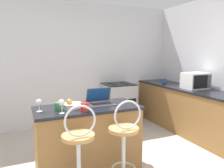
% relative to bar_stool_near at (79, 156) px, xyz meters
% --- Properties ---
extents(wall_back, '(12.00, 0.06, 2.60)m').
position_rel_bar_stool_near_xyz_m(wall_back, '(0.57, 2.56, 0.79)').
color(wall_back, silver).
rests_on(wall_back, ground_plane).
extents(breakfast_bar, '(1.32, 0.61, 0.88)m').
position_rel_bar_stool_near_xyz_m(breakfast_bar, '(0.26, 0.53, -0.07)').
color(breakfast_bar, olive).
rests_on(breakfast_bar, ground_plane).
extents(counter_right, '(0.67, 3.19, 0.88)m').
position_rel_bar_stool_near_xyz_m(counter_right, '(2.51, 0.95, -0.07)').
color(counter_right, olive).
rests_on(counter_right, ground_plane).
extents(bar_stool_near, '(0.40, 0.40, 1.07)m').
position_rel_bar_stool_near_xyz_m(bar_stool_near, '(0.00, 0.00, 0.00)').
color(bar_stool_near, silver).
rests_on(bar_stool_near, ground_plane).
extents(bar_stool_far, '(0.40, 0.40, 1.07)m').
position_rel_bar_stool_near_xyz_m(bar_stool_far, '(0.52, 0.00, 0.00)').
color(bar_stool_far, silver).
rests_on(bar_stool_far, ground_plane).
extents(laptop, '(0.34, 0.28, 0.21)m').
position_rel_bar_stool_near_xyz_m(laptop, '(0.46, 0.60, 0.43)').
color(laptop, '#47474C').
rests_on(laptop, breakfast_bar).
extents(microwave, '(0.47, 0.34, 0.30)m').
position_rel_bar_stool_near_xyz_m(microwave, '(2.55, 1.05, 0.53)').
color(microwave, white).
rests_on(microwave, counter_right).
extents(stove_range, '(0.64, 0.61, 0.89)m').
position_rel_bar_stool_near_xyz_m(stove_range, '(1.48, 2.21, -0.07)').
color(stove_range, '#9EA3A8').
rests_on(stove_range, ground_plane).
extents(mug_green, '(0.09, 0.07, 0.09)m').
position_rel_bar_stool_near_xyz_m(mug_green, '(-0.12, 0.51, 0.42)').
color(mug_green, '#338447').
rests_on(mug_green, breakfast_bar).
extents(mug_red, '(0.10, 0.08, 0.10)m').
position_rel_bar_stool_near_xyz_m(mug_red, '(0.16, 0.33, 0.43)').
color(mug_red, red).
rests_on(mug_red, breakfast_bar).
extents(wine_glass_tall, '(0.07, 0.07, 0.15)m').
position_rel_bar_stool_near_xyz_m(wine_glass_tall, '(-0.33, 0.52, 0.48)').
color(wine_glass_tall, silver).
rests_on(wine_glass_tall, breakfast_bar).
extents(fruit_bowl, '(0.25, 0.25, 0.11)m').
position_rel_bar_stool_near_xyz_m(fruit_bowl, '(0.07, 0.55, 0.41)').
color(fruit_bowl, silver).
rests_on(fruit_bowl, breakfast_bar).
extents(wine_glass_short, '(0.07, 0.07, 0.16)m').
position_rel_bar_stool_near_xyz_m(wine_glass_short, '(-0.10, 0.34, 0.50)').
color(wine_glass_short, silver).
rests_on(wine_glass_short, breakfast_bar).
extents(mug_blue, '(0.10, 0.08, 0.09)m').
position_rel_bar_stool_near_xyz_m(mug_blue, '(2.51, 1.96, 0.42)').
color(mug_blue, '#2D51AD').
rests_on(mug_blue, counter_right).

